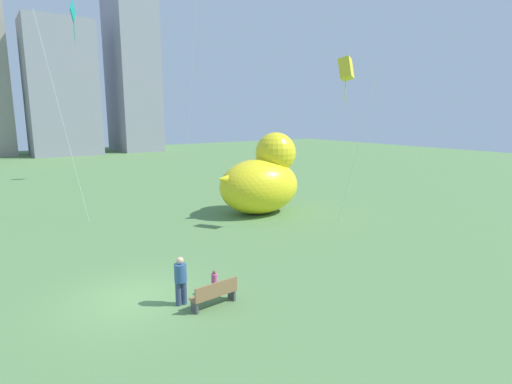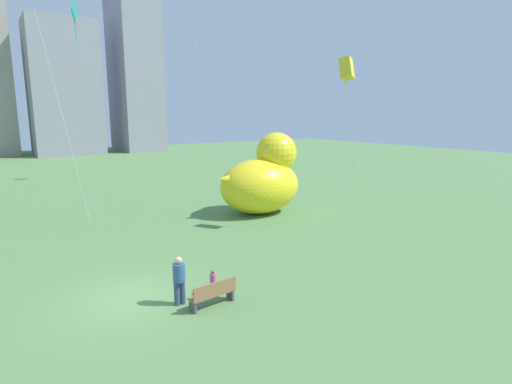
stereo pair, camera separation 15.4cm
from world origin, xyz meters
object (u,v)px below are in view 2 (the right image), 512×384
object	(u,v)px
kite_yellow	(347,70)
person_adult	(179,278)
kite_teal	(73,22)
person_child	(213,281)
giant_inflatable_duck	(263,179)
park_bench	(213,293)

from	to	relation	value
kite_yellow	person_adult	bearing A→B (deg)	-162.03
kite_teal	person_adult	bearing A→B (deg)	-90.98
person_child	kite_yellow	world-z (taller)	kite_yellow
person_child	kite_teal	xyz separation A→B (m)	(-1.05, 15.34, 11.34)
person_adult	person_child	bearing A→B (deg)	2.37
person_child	giant_inflatable_duck	world-z (taller)	giant_inflatable_duck
giant_inflatable_duck	person_child	bearing A→B (deg)	-132.81
park_bench	person_child	bearing A→B (deg)	62.30
person_adult	person_child	distance (m)	1.38
giant_inflatable_duck	kite_yellow	bearing A→B (deg)	-76.07
person_child	giant_inflatable_duck	distance (m)	12.84
park_bench	giant_inflatable_duck	world-z (taller)	giant_inflatable_duck
park_bench	giant_inflatable_duck	xyz separation A→B (m)	(9.08, 10.17, 1.76)
person_adult	kite_yellow	world-z (taller)	kite_yellow
person_child	kite_yellow	bearing A→B (deg)	19.87
kite_yellow	park_bench	bearing A→B (deg)	-156.94
park_bench	kite_yellow	distance (m)	14.08
giant_inflatable_duck	park_bench	bearing A→B (deg)	-131.78
park_bench	person_adult	xyz separation A→B (m)	(-0.88, 0.78, 0.46)
person_adult	giant_inflatable_duck	size ratio (longest dim) A/B	0.27
kite_yellow	kite_teal	bearing A→B (deg)	133.51
person_child	person_adult	bearing A→B (deg)	-177.63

